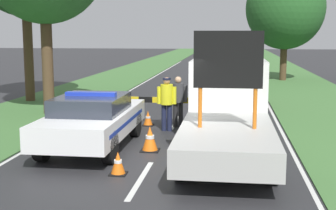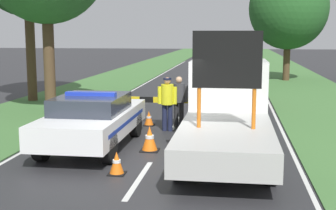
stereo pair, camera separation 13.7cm
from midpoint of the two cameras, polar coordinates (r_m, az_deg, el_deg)
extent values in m
plane|color=#28282B|center=(11.57, -2.17, -6.62)|extent=(160.00, 160.00, 0.00)
cube|color=silver|center=(10.04, -3.76, -9.04)|extent=(0.12, 2.65, 0.01)
cube|color=silver|center=(16.29, 0.74, -2.07)|extent=(0.12, 2.65, 0.01)
cube|color=silver|center=(22.69, 2.71, 1.01)|extent=(0.12, 2.65, 0.01)
cube|color=silver|center=(29.14, 3.81, 2.73)|extent=(0.12, 2.65, 0.01)
cube|color=silver|center=(35.62, 4.52, 3.83)|extent=(0.12, 2.65, 0.01)
cube|color=silver|center=(42.11, 5.00, 4.58)|extent=(0.12, 2.65, 0.01)
cube|color=silver|center=(48.61, 5.36, 5.14)|extent=(0.12, 2.65, 0.01)
cube|color=silver|center=(23.57, -5.68, 1.27)|extent=(0.10, 55.49, 0.01)
cube|color=silver|center=(23.00, 11.46, 0.95)|extent=(0.10, 55.49, 0.01)
cube|color=#427038|center=(32.09, -6.39, 3.27)|extent=(4.49, 120.00, 0.03)
cube|color=#427038|center=(31.39, 14.75, 2.91)|extent=(4.49, 120.00, 0.03)
cube|color=white|center=(12.75, -9.40, -2.07)|extent=(1.92, 4.79, 0.60)
cube|color=#282D38|center=(12.52, -9.65, 0.13)|extent=(1.69, 2.20, 0.44)
cylinder|color=black|center=(14.44, -10.84, -2.04)|extent=(0.24, 0.80, 0.80)
cylinder|color=black|center=(14.01, -4.32, -2.24)|extent=(0.24, 0.80, 0.80)
cylinder|color=black|center=(11.73, -15.42, -4.72)|extent=(0.24, 0.80, 0.80)
cylinder|color=black|center=(11.19, -7.46, -5.12)|extent=(0.24, 0.80, 0.80)
cube|color=#1E38C6|center=(12.49, -9.68, 1.35)|extent=(1.34, 0.24, 0.10)
cube|color=#193399|center=(12.74, -9.41, -1.94)|extent=(1.93, 3.93, 0.10)
cube|color=black|center=(15.06, -6.71, -0.57)|extent=(1.05, 0.08, 0.36)
cube|color=white|center=(13.58, 7.05, 1.46)|extent=(2.12, 1.97, 1.90)
cube|color=#232833|center=(14.51, 7.12, 3.28)|extent=(1.81, 0.04, 0.83)
cube|color=#B2B2AD|center=(10.60, 6.80, -4.28)|extent=(2.12, 4.32, 0.56)
cylinder|color=#D16619|center=(10.49, 3.56, -0.31)|extent=(0.09, 0.09, 0.90)
cylinder|color=#D16619|center=(10.47, 10.19, -0.44)|extent=(0.09, 0.09, 0.90)
cube|color=black|center=(10.35, 6.98, 5.52)|extent=(1.51, 0.12, 1.25)
cylinder|color=black|center=(13.78, 3.06, -2.38)|extent=(0.24, 0.82, 0.82)
cylinder|color=black|center=(13.76, 10.91, -2.54)|extent=(0.24, 0.82, 0.82)
cylinder|color=black|center=(9.89, 1.19, -6.85)|extent=(0.24, 0.82, 0.82)
cylinder|color=black|center=(9.87, 12.21, -7.09)|extent=(0.24, 0.82, 0.82)
cylinder|color=black|center=(15.92, -4.48, -0.99)|extent=(0.07, 0.07, 0.75)
cylinder|color=black|center=(15.61, 3.64, -1.18)|extent=(0.07, 0.07, 0.75)
cube|color=yellow|center=(15.86, -4.66, 0.69)|extent=(0.47, 0.08, 0.19)
cube|color=black|center=(15.76, -2.99, 0.66)|extent=(0.47, 0.08, 0.19)
cube|color=yellow|center=(15.69, -1.31, 0.63)|extent=(0.47, 0.08, 0.19)
cube|color=black|center=(15.62, 0.39, 0.59)|extent=(0.47, 0.08, 0.19)
cube|color=yellow|center=(15.57, 2.11, 0.56)|extent=(0.47, 0.08, 0.19)
cube|color=black|center=(15.53, 3.83, 0.53)|extent=(0.47, 0.08, 0.19)
cylinder|color=#191E38|center=(14.78, -0.76, -1.54)|extent=(0.16, 0.16, 0.85)
cylinder|color=#191E38|center=(14.76, -0.09, -1.55)|extent=(0.16, 0.16, 0.85)
cylinder|color=yellow|center=(14.65, -0.43, 1.31)|extent=(0.39, 0.39, 0.64)
cylinder|color=yellow|center=(14.69, -1.36, 1.20)|extent=(0.13, 0.13, 0.54)
cylinder|color=yellow|center=(14.63, 0.51, 1.17)|extent=(0.13, 0.13, 0.54)
sphere|color=#A57A5B|center=(14.60, -0.43, 2.97)|extent=(0.22, 0.22, 0.22)
cylinder|color=#141933|center=(14.60, -0.43, 3.21)|extent=(0.25, 0.25, 0.05)
cylinder|color=#232326|center=(15.38, 0.66, -1.16)|extent=(0.16, 0.16, 0.83)
cylinder|color=#232326|center=(15.36, 1.29, -1.17)|extent=(0.16, 0.16, 0.83)
cylinder|color=#3D3D42|center=(15.26, 0.98, 1.52)|extent=(0.38, 0.38, 0.62)
cylinder|color=#3D3D42|center=(15.29, 0.10, 1.42)|extent=(0.12, 0.12, 0.53)
cylinder|color=#3D3D42|center=(15.24, 1.87, 1.39)|extent=(0.12, 0.12, 0.53)
sphere|color=tan|center=(15.21, 0.99, 3.09)|extent=(0.21, 0.21, 0.21)
cube|color=black|center=(12.37, -2.53, -5.53)|extent=(0.48, 0.48, 0.03)
cone|color=orange|center=(12.29, -2.54, -4.04)|extent=(0.41, 0.41, 0.63)
cylinder|color=white|center=(12.28, -2.54, -3.90)|extent=(0.23, 0.23, 0.09)
cube|color=black|center=(15.69, -2.70, -2.46)|extent=(0.35, 0.35, 0.03)
cone|color=orange|center=(15.64, -2.71, -1.57)|extent=(0.30, 0.30, 0.47)
cylinder|color=white|center=(15.64, -2.71, -1.49)|extent=(0.17, 0.17, 0.07)
cube|color=black|center=(16.54, 9.30, -1.98)|extent=(0.38, 0.38, 0.03)
cone|color=orange|center=(16.49, 9.32, -1.08)|extent=(0.32, 0.32, 0.50)
cylinder|color=white|center=(16.48, 9.32, -0.99)|extent=(0.18, 0.18, 0.07)
cube|color=black|center=(15.63, 4.46, -2.52)|extent=(0.51, 0.51, 0.03)
cone|color=orange|center=(15.57, 4.48, -1.26)|extent=(0.43, 0.43, 0.67)
cylinder|color=white|center=(15.56, 4.48, -1.14)|extent=(0.24, 0.24, 0.09)
cube|color=black|center=(10.42, -6.47, -8.33)|extent=(0.37, 0.37, 0.03)
cone|color=orange|center=(10.35, -6.50, -6.97)|extent=(0.31, 0.31, 0.48)
cylinder|color=white|center=(10.35, -6.50, -6.84)|extent=(0.18, 0.18, 0.07)
cube|color=maroon|center=(20.48, 7.36, 1.87)|extent=(1.82, 4.18, 0.62)
cube|color=#282D38|center=(20.30, 7.39, 3.36)|extent=(1.60, 1.92, 0.47)
cylinder|color=black|center=(21.82, 5.29, 1.51)|extent=(0.24, 0.64, 0.64)
cylinder|color=black|center=(21.82, 9.44, 1.43)|extent=(0.24, 0.64, 0.64)
cylinder|color=black|center=(19.26, 4.97, 0.55)|extent=(0.24, 0.64, 0.64)
cylinder|color=black|center=(19.25, 9.67, 0.45)|extent=(0.24, 0.64, 0.64)
cube|color=slate|center=(27.06, 7.59, 3.61)|extent=(1.83, 4.27, 0.57)
cube|color=#282D38|center=(26.89, 7.61, 4.77)|extent=(1.61, 1.96, 0.55)
cylinder|color=black|center=(28.41, 5.98, 3.31)|extent=(0.24, 0.77, 0.77)
cylinder|color=black|center=(28.41, 9.18, 3.25)|extent=(0.24, 0.77, 0.77)
cylinder|color=black|center=(25.78, 5.80, 2.76)|extent=(0.24, 0.77, 0.77)
cylinder|color=black|center=(25.78, 9.33, 2.69)|extent=(0.24, 0.77, 0.77)
cylinder|color=#4C3823|center=(31.23, 13.77, 5.44)|extent=(0.43, 0.43, 2.76)
ellipsoid|color=#235623|center=(31.23, 13.99, 11.40)|extent=(4.99, 4.99, 5.24)
cylinder|color=#4C3823|center=(18.26, -14.70, 5.27)|extent=(0.42, 0.42, 4.08)
cylinder|color=#4C3823|center=(21.96, -16.83, 6.23)|extent=(0.42, 0.42, 4.47)
camera|label=1|loc=(0.07, -90.30, -0.05)|focal=50.00mm
camera|label=2|loc=(0.07, 89.70, 0.05)|focal=50.00mm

